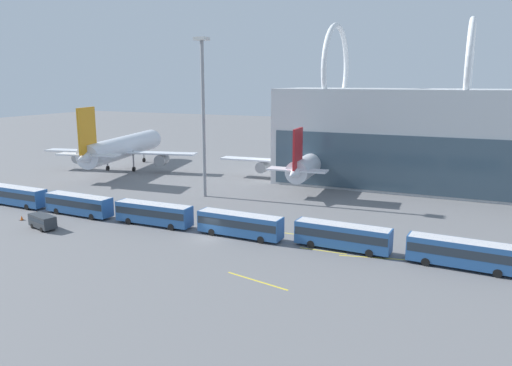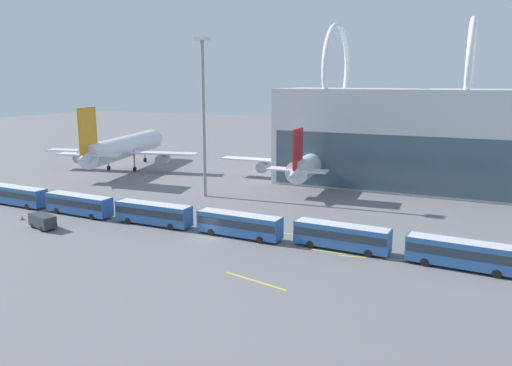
% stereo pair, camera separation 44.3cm
% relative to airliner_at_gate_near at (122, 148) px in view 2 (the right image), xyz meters
% --- Properties ---
extents(ground_plane, '(440.00, 440.00, 0.00)m').
position_rel_airliner_at_gate_near_xyz_m(ground_plane, '(44.79, -37.61, -5.46)').
color(ground_plane, slate).
extents(airliner_at_gate_near, '(37.40, 39.83, 15.80)m').
position_rel_airliner_at_gate_near_xyz_m(airliner_at_gate_near, '(0.00, 0.00, 0.00)').
color(airliner_at_gate_near, silver).
rests_on(airliner_at_gate_near, ground_plane).
extents(airliner_at_gate_far, '(44.07, 43.47, 12.82)m').
position_rel_airliner_at_gate_near_xyz_m(airliner_at_gate_far, '(47.05, 6.10, -0.75)').
color(airliner_at_gate_far, silver).
rests_on(airliner_at_gate_far, ground_plane).
extents(shuttle_bus_0, '(12.38, 3.10, 3.32)m').
position_rel_airliner_at_gate_near_xyz_m(shuttle_bus_0, '(5.90, -35.33, -3.51)').
color(shuttle_bus_0, '#285693').
rests_on(shuttle_bus_0, ground_plane).
extents(shuttle_bus_1, '(12.39, 3.15, 3.32)m').
position_rel_airliner_at_gate_near_xyz_m(shuttle_bus_1, '(20.15, -35.69, -3.51)').
color(shuttle_bus_1, '#285693').
rests_on(shuttle_bus_1, ground_plane).
extents(shuttle_bus_2, '(12.29, 2.69, 3.32)m').
position_rel_airliner_at_gate_near_xyz_m(shuttle_bus_2, '(34.39, -35.40, -3.51)').
color(shuttle_bus_2, '#285693').
rests_on(shuttle_bus_2, ground_plane).
extents(shuttle_bus_3, '(12.38, 3.07, 3.32)m').
position_rel_airliner_at_gate_near_xyz_m(shuttle_bus_3, '(48.64, -35.35, -3.51)').
color(shuttle_bus_3, '#285693').
rests_on(shuttle_bus_3, ground_plane).
extents(shuttle_bus_4, '(12.40, 3.18, 3.32)m').
position_rel_airliner_at_gate_near_xyz_m(shuttle_bus_4, '(62.88, -34.68, -3.51)').
color(shuttle_bus_4, '#285693').
rests_on(shuttle_bus_4, ground_plane).
extents(shuttle_bus_5, '(12.42, 3.34, 3.32)m').
position_rel_airliner_at_gate_near_xyz_m(shuttle_bus_5, '(77.12, -35.41, -3.51)').
color(shuttle_bus_5, '#285693').
rests_on(shuttle_bus_5, ground_plane).
extents(service_van_foreground, '(5.20, 3.21, 2.06)m').
position_rel_airliner_at_gate_near_xyz_m(service_van_foreground, '(20.62, -43.56, -4.24)').
color(service_van_foreground, '#2D3338').
rests_on(service_van_foreground, ground_plane).
extents(floodlight_mast, '(2.24, 2.24, 28.71)m').
position_rel_airliner_at_gate_near_xyz_m(floodlight_mast, '(31.85, -15.74, 11.47)').
color(floodlight_mast, gray).
rests_on(floodlight_mast, ground_plane).
extents(lane_stripe_0, '(10.30, 0.98, 0.01)m').
position_rel_airliner_at_gate_near_xyz_m(lane_stripe_0, '(47.36, -30.55, -5.46)').
color(lane_stripe_0, yellow).
rests_on(lane_stripe_0, ground_plane).
extents(lane_stripe_1, '(10.90, 2.64, 0.01)m').
position_rel_airliner_at_gate_near_xyz_m(lane_stripe_1, '(68.51, -35.70, -5.46)').
color(lane_stripe_1, yellow).
rests_on(lane_stripe_1, ground_plane).
extents(lane_stripe_2, '(6.17, 0.31, 0.01)m').
position_rel_airliner_at_gate_near_xyz_m(lane_stripe_2, '(60.80, -36.14, -5.46)').
color(lane_stripe_2, yellow).
rests_on(lane_stripe_2, ground_plane).
extents(lane_stripe_3, '(7.57, 0.33, 0.01)m').
position_rel_airliner_at_gate_near_xyz_m(lane_stripe_3, '(56.27, -31.02, -5.46)').
color(lane_stripe_3, yellow).
rests_on(lane_stripe_3, ground_plane).
extents(lane_stripe_4, '(7.82, 1.96, 0.01)m').
position_rel_airliner_at_gate_near_xyz_m(lane_stripe_4, '(77.56, -31.18, -5.46)').
color(lane_stripe_4, yellow).
rests_on(lane_stripe_4, ground_plane).
extents(lane_stripe_5, '(7.95, 2.13, 0.01)m').
position_rel_airliner_at_gate_near_xyz_m(lane_stripe_5, '(57.06, -48.46, -5.46)').
color(lane_stripe_5, yellow).
rests_on(lane_stripe_5, ground_plane).
extents(traffic_cone_0, '(0.61, 0.61, 0.73)m').
position_rel_airliner_at_gate_near_xyz_m(traffic_cone_0, '(14.03, -41.55, -5.10)').
color(traffic_cone_0, black).
rests_on(traffic_cone_0, ground_plane).
extents(traffic_cone_1, '(0.63, 0.63, 0.64)m').
position_rel_airliner_at_gate_near_xyz_m(traffic_cone_1, '(13.68, -38.37, -5.15)').
color(traffic_cone_1, black).
rests_on(traffic_cone_1, ground_plane).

